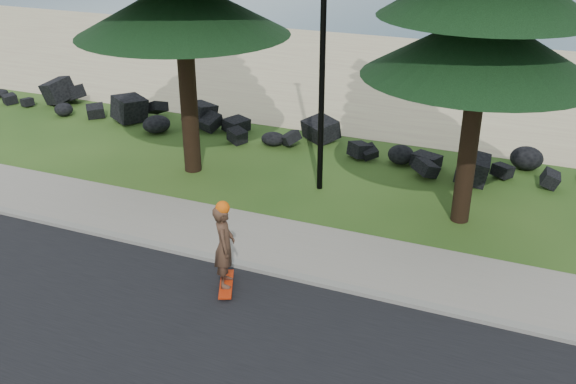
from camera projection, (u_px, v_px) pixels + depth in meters
name	position (u px, v px, depth m)	size (l,w,h in m)	color
ground	(267.00, 247.00, 13.33)	(160.00, 160.00, 0.00)	#294F18
kerb	(248.00, 266.00, 12.55)	(160.00, 0.20, 0.10)	gray
sidewalk	(271.00, 241.00, 13.48)	(160.00, 2.00, 0.08)	gray
beach_sand	(417.00, 78.00, 25.45)	(160.00, 15.00, 0.01)	tan
seawall_boulders	(349.00, 155.00, 18.01)	(60.00, 2.40, 1.10)	black
lamp_post	(323.00, 19.00, 14.25)	(0.25, 0.14, 8.14)	black
skateboarder	(224.00, 246.00, 11.56)	(0.61, 0.97, 1.78)	red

